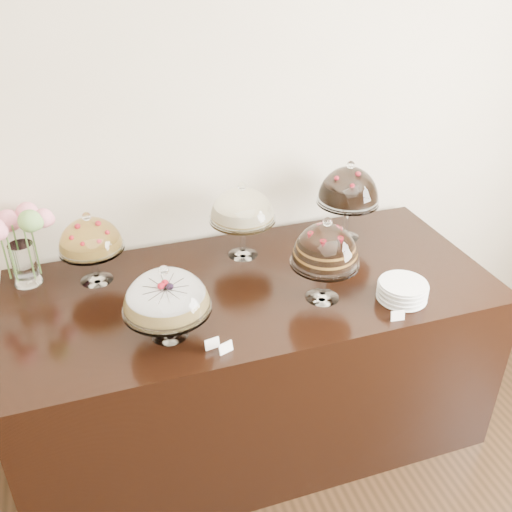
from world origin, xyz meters
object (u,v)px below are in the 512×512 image
object	(u,v)px
display_counter	(253,360)
cake_stand_fruit_tart	(90,238)
cake_stand_sugar_sponge	(166,295)
plate_stack	(402,291)
cake_stand_cheesecake	(242,208)
cake_stand_dark_choco	(349,188)
flower_vase	(17,235)
cake_stand_choco_layer	(326,248)

from	to	relation	value
display_counter	cake_stand_fruit_tart	xyz separation A→B (m)	(-0.67, 0.27, 0.67)
cake_stand_sugar_sponge	plate_stack	distance (m)	1.03
cake_stand_cheesecake	cake_stand_fruit_tart	xyz separation A→B (m)	(-0.71, -0.01, -0.03)
cake_stand_dark_choco	plate_stack	world-z (taller)	cake_stand_dark_choco
display_counter	cake_stand_dark_choco	distance (m)	0.99
cake_stand_cheesecake	plate_stack	bearing A→B (deg)	-47.22
display_counter	flower_vase	world-z (taller)	flower_vase
display_counter	cake_stand_choco_layer	distance (m)	0.77
cake_stand_choco_layer	cake_stand_cheesecake	size ratio (longest dim) A/B	1.02
cake_stand_sugar_sponge	display_counter	bearing A→B (deg)	29.35
display_counter	cake_stand_fruit_tart	distance (m)	0.99
cake_stand_sugar_sponge	cake_stand_fruit_tart	distance (m)	0.56
cake_stand_dark_choco	cake_stand_fruit_tart	distance (m)	1.28
flower_vase	cake_stand_choco_layer	bearing A→B (deg)	-23.73
display_counter	plate_stack	xyz separation A→B (m)	(0.59, -0.32, 0.49)
cake_stand_sugar_sponge	cake_stand_cheesecake	xyz separation A→B (m)	(0.47, 0.52, 0.06)
cake_stand_cheesecake	cake_stand_dark_choco	world-z (taller)	cake_stand_dark_choco
plate_stack	cake_stand_sugar_sponge	bearing A→B (deg)	175.86
flower_vase	plate_stack	distance (m)	1.71
display_counter	cake_stand_cheesecake	distance (m)	0.76
display_counter	cake_stand_dark_choco	size ratio (longest dim) A/B	5.22
cake_stand_sugar_sponge	cake_stand_dark_choco	world-z (taller)	cake_stand_dark_choco
cake_stand_dark_choco	cake_stand_sugar_sponge	bearing A→B (deg)	-153.14
cake_stand_cheesecake	display_counter	bearing A→B (deg)	-98.17
cake_stand_sugar_sponge	cake_stand_choco_layer	size ratio (longest dim) A/B	0.89
cake_stand_sugar_sponge	plate_stack	world-z (taller)	cake_stand_sugar_sponge
cake_stand_sugar_sponge	cake_stand_dark_choco	xyz separation A→B (m)	(1.03, 0.52, 0.08)
cake_stand_fruit_tart	flower_vase	size ratio (longest dim) A/B	0.87
display_counter	cake_stand_cheesecake	world-z (taller)	cake_stand_cheesecake
display_counter	flower_vase	distance (m)	1.25
cake_stand_dark_choco	cake_stand_fruit_tart	bearing A→B (deg)	-179.39
cake_stand_sugar_sponge	cake_stand_cheesecake	distance (m)	0.70
cake_stand_fruit_tart	flower_vase	world-z (taller)	flower_vase
display_counter	cake_stand_fruit_tart	size ratio (longest dim) A/B	6.33
cake_stand_sugar_sponge	flower_vase	size ratio (longest dim) A/B	0.88
cake_stand_fruit_tart	plate_stack	distance (m)	1.40
cake_stand_choco_layer	cake_stand_dark_choco	size ratio (longest dim) A/B	0.94
cake_stand_cheesecake	plate_stack	distance (m)	0.83
display_counter	cake_stand_choco_layer	world-z (taller)	cake_stand_choco_layer
flower_vase	plate_stack	bearing A→B (deg)	-23.00
plate_stack	flower_vase	bearing A→B (deg)	157.00
cake_stand_choco_layer	plate_stack	size ratio (longest dim) A/B	1.86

